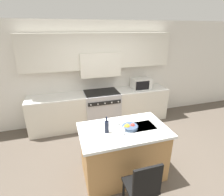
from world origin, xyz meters
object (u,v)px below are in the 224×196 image
Objects in this scene: range_stove at (102,108)px; wine_glass_far at (118,119)px; wine_glass_near at (124,128)px; microwave at (141,84)px; wine_bottle at (107,127)px; fruit_bowl at (130,127)px; island_chair at (143,186)px.

wine_glass_far is at bearing -93.91° from range_stove.
microwave is at bearing 57.96° from wine_glass_near.
fruit_bowl is at bearing -0.41° from wine_bottle.
wine_glass_near is 1.00× the size of wine_glass_far.
range_stove is 1.01× the size of island_chair.
microwave is 0.54× the size of island_chair.
wine_bottle is (-0.29, 0.79, 0.52)m from island_chair.
wine_glass_near and wine_glass_far have the same top height.
fruit_bowl reaches higher than island_chair.
wine_glass_near is 0.61× the size of fruit_bowl.
wine_bottle reaches higher than microwave.
fruit_bowl reaches higher than range_stove.
microwave is at bearing 59.64° from fruit_bowl.
wine_bottle is 1.04× the size of fruit_bowl.
range_stove is 1.29m from microwave.
wine_glass_far is (0.25, 0.19, 0.00)m from wine_bottle.
wine_glass_far reaches higher than fruit_bowl.
wine_bottle is 0.27m from wine_glass_near.
microwave is 1.89× the size of fruit_bowl.
microwave is 3.10× the size of wine_glass_far.
island_chair is at bearing -91.70° from range_stove.
wine_glass_far is (-1.26, -1.71, -0.02)m from microwave.
wine_glass_near is 0.32m from wine_glass_far.
wine_bottle is 0.32m from wine_glass_far.
microwave reaches higher than wine_glass_near.
wine_bottle is at bearing 179.59° from fruit_bowl.
fruit_bowl is at bearing -120.36° from microwave.
island_chair is at bearing -87.87° from wine_glass_far.
wine_glass_near is (-0.13, -2.02, 0.57)m from range_stove.
wine_glass_far is 0.61× the size of fruit_bowl.
microwave is 3.10× the size of wine_glass_near.
range_stove is 5.81× the size of wine_glass_far.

